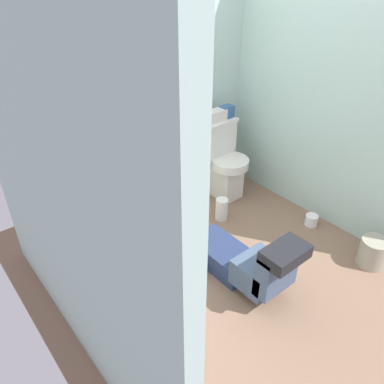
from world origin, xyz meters
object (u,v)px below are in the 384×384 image
toilet (223,160)px  paper_towel_roll (222,209)px  faucet (82,150)px  toilet_paper_roll (311,220)px  bottle_green (85,153)px  trash_can (373,252)px  vanity_cabinet (101,210)px  bottle_pink (66,149)px  bottle_white (92,149)px  toiletry_bag (227,112)px  soap_dispenser (57,156)px  person_plumber (240,259)px  tissue_box (215,116)px

toilet → paper_towel_roll: size_ratio=3.61×
faucet → toilet_paper_roll: bearing=-31.3°
bottle_green → trash_can: bottle_green is taller
vanity_cabinet → bottle_pink: 0.52m
bottle_white → paper_towel_roll: (1.00, -0.31, -0.79)m
vanity_cabinet → toiletry_bag: toiletry_bag is taller
paper_towel_roll → toiletry_bag: bearing=45.4°
bottle_green → toilet: bearing=0.5°
toilet → toiletry_bag: toiletry_bag is taller
trash_can → soap_dispenser: bearing=138.2°
paper_towel_roll → bottle_white: bearing=162.9°
soap_dispenser → bottle_pink: same height
vanity_cabinet → trash_can: vanity_cabinet is taller
person_plumber → paper_towel_roll: (0.40, 0.62, -0.07)m
toilet_paper_roll → vanity_cabinet: bearing=152.7°
person_plumber → tissue_box: size_ratio=4.84×
toilet → bottle_white: bearing=-179.5°
vanity_cabinet → trash_can: 2.10m
vanity_cabinet → bottle_white: (0.03, 0.06, 0.48)m
toilet → faucet: bearing=176.9°
vanity_cabinet → paper_towel_roll: 1.11m
vanity_cabinet → faucet: size_ratio=8.20×
bottle_pink → paper_towel_roll: (1.14, -0.41, -0.80)m
toilet_paper_roll → person_plumber: bearing=-177.3°
soap_dispenser → toilet_paper_roll: (1.78, -0.95, -0.84)m
toiletry_bag → person_plumber: bearing=-128.0°
bottle_white → paper_towel_roll: size_ratio=0.71×
bottle_green → trash_can: 2.27m
soap_dispenser → paper_towel_roll: size_ratio=0.80×
toiletry_bag → bottle_white: 1.41m
vanity_cabinet → soap_dispenser: 0.52m
bottle_pink → bottle_white: bottle_pink is taller
vanity_cabinet → bottle_green: bottle_green is taller
vanity_cabinet → bottle_green: size_ratio=6.16×
tissue_box → bottle_pink: 1.40m
bottle_pink → toilet_paper_roll: 2.14m
toiletry_bag → bottle_white: (-1.41, -0.10, 0.09)m
faucet → toiletry_bag: (1.44, 0.02, -0.06)m
toilet_paper_roll → toiletry_bag: bearing=98.7°
toilet → toiletry_bag: bearing=40.8°
person_plumber → trash_can: bearing=-31.5°
paper_towel_roll → faucet: bearing=159.2°
bottle_pink → trash_can: size_ratio=0.72×
toiletry_bag → paper_towel_roll: size_ratio=0.60×
vanity_cabinet → trash_can: bearing=-42.8°
bottle_pink → toiletry_bag: bearing=0.0°
toilet → bottle_pink: bearing=176.5°
bottle_white → toilet: bearing=0.5°
bottle_white → vanity_cabinet: bearing=-116.4°
faucet → toiletry_bag: size_ratio=0.81×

